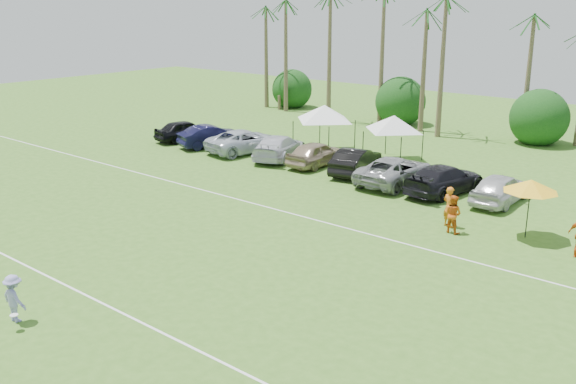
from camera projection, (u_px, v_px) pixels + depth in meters
The scene contains 26 objects.
field_lines at pixel (167, 235), 29.35m from camera, with size 80.00×12.10×0.01m.
palm_tree_0 at pixel (256, 30), 62.78m from camera, with size 2.40×2.40×8.90m.
palm_tree_1 at pixel (295, 22), 59.46m from camera, with size 2.40×2.40×9.90m.
palm_tree_2 at pixel (339, 13), 56.14m from camera, with size 2.40×2.40×10.90m.
palm_tree_3 at pixel (379, 3), 53.43m from camera, with size 2.40×2.40×11.90m.
palm_tree_4 at pixel (420, 37), 51.72m from camera, with size 2.40×2.40×8.90m.
palm_tree_5 at pixel (467, 27), 49.01m from camera, with size 2.40×2.40×9.90m.
palm_tree_6 at pixel (520, 16), 46.30m from camera, with size 2.40×2.40×10.90m.
bush_tree_0 at pixel (286, 90), 63.30m from camera, with size 4.00×4.00×4.00m.
bush_tree_1 at pixel (401, 103), 55.31m from camera, with size 4.00×4.00×4.00m.
bush_tree_2 at pixel (541, 119), 47.93m from camera, with size 4.00×4.00×4.00m.
sideline_player_a at pixel (449, 207), 30.17m from camera, with size 0.72×0.47×1.96m, color orange.
sideline_player_b at pixel (453, 214), 29.42m from camera, with size 0.87×0.68×1.80m, color #D25D17.
canopy_tent_left at pixel (325, 105), 44.65m from camera, with size 4.78×4.78×3.87m.
canopy_tent_right at pixel (394, 115), 42.06m from camera, with size 4.41×4.41×3.57m.
market_umbrella at pixel (531, 186), 28.36m from camera, with size 2.44×2.44×2.72m.
frisbee_player at pixel (14, 298), 21.25m from camera, with size 1.27×0.83×1.65m.
parked_car_0 at pixel (185, 130), 48.79m from camera, with size 1.90×4.73×1.61m, color black.
parked_car_1 at pixel (212, 136), 46.76m from camera, with size 1.71×4.89×1.61m, color black.
parked_car_2 at pixel (245, 141), 45.11m from camera, with size 2.67×5.80×1.61m, color silver.
parked_car_3 at pixel (279, 147), 43.26m from camera, with size 2.26×5.55×1.61m, color silver.
parked_car_4 at pixel (316, 153), 41.45m from camera, with size 1.90×4.73×1.61m, color #9D886C.
parked_car_5 at pixel (356, 161), 39.55m from camera, with size 1.71×4.89×1.61m, color black.
parked_car_6 at pixel (395, 171), 37.30m from camera, with size 2.67×5.80×1.61m, color #959798.
parked_car_7 at pixel (444, 179), 35.48m from camera, with size 2.26×5.55×1.61m, color black.
parked_car_8 at pixel (500, 188), 33.76m from camera, with size 1.90×4.73×1.61m, color silver.
Camera 1 is at (21.92, -9.59, 10.30)m, focal length 40.00 mm.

